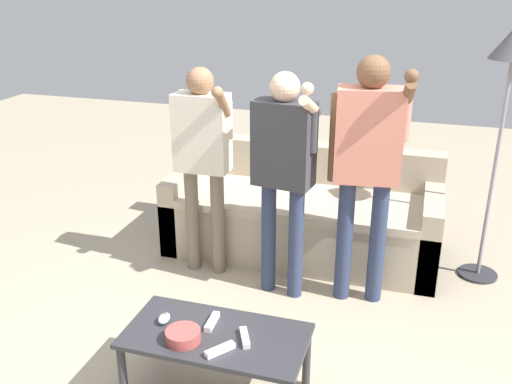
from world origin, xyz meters
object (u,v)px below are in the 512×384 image
(coffee_table, at_px, (216,342))
(player_center, at_px, (283,161))
(floor_lamp, at_px, (511,66))
(game_remote_wand_spare, at_px, (245,338))
(game_remote_nunchuk, at_px, (164,318))
(game_remote_wand_near, at_px, (212,322))
(snack_bowl, at_px, (183,336))
(game_remote_wand_far, at_px, (220,350))
(couch, at_px, (303,215))
(player_left, at_px, (202,148))
(player_right, at_px, (367,154))

(coffee_table, xyz_separation_m, player_center, (0.06, 1.12, 0.63))
(floor_lamp, xyz_separation_m, game_remote_wand_spare, (-1.24, -1.77, -1.13))
(game_remote_nunchuk, relative_size, game_remote_wand_near, 0.56)
(game_remote_nunchuk, bearing_deg, game_remote_wand_near, 13.14)
(game_remote_nunchuk, height_order, player_center, player_center)
(snack_bowl, relative_size, game_remote_wand_near, 1.12)
(game_remote_wand_far, bearing_deg, game_remote_wand_spare, 56.26)
(game_remote_wand_near, distance_m, game_remote_wand_spare, 0.22)
(game_remote_nunchuk, xyz_separation_m, game_remote_wand_far, (0.37, -0.15, -0.01))
(game_remote_wand_far, height_order, game_remote_wand_spare, same)
(game_remote_wand_spare, bearing_deg, coffee_table, 177.64)
(coffee_table, bearing_deg, snack_bowl, -142.87)
(couch, bearing_deg, player_left, -138.27)
(floor_lamp, height_order, game_remote_wand_spare, floor_lamp)
(game_remote_wand_far, bearing_deg, floor_lamp, 55.01)
(player_right, xyz_separation_m, game_remote_wand_spare, (-0.42, -1.20, -0.63))
(player_left, height_order, game_remote_wand_near, player_left)
(player_right, height_order, game_remote_wand_spare, player_right)
(couch, height_order, floor_lamp, floor_lamp)
(game_remote_nunchuk, relative_size, player_left, 0.06)
(couch, bearing_deg, player_center, -89.89)
(game_remote_nunchuk, height_order, game_remote_wand_spare, game_remote_nunchuk)
(coffee_table, height_order, floor_lamp, floor_lamp)
(coffee_table, xyz_separation_m, game_remote_wand_far, (0.07, -0.13, 0.07))
(game_remote_wand_far, bearing_deg, game_remote_nunchuk, 157.87)
(floor_lamp, bearing_deg, game_remote_wand_near, -130.60)
(game_remote_wand_near, bearing_deg, game_remote_nunchuk, -166.86)
(floor_lamp, bearing_deg, game_remote_nunchuk, -134.14)
(coffee_table, distance_m, game_remote_wand_far, 0.17)
(game_remote_nunchuk, height_order, game_remote_wand_near, game_remote_nunchuk)
(player_left, distance_m, player_center, 0.64)
(player_center, bearing_deg, floor_lamp, 25.69)
(coffee_table, xyz_separation_m, player_left, (-0.56, 1.26, 0.61))
(game_remote_nunchuk, distance_m, floor_lamp, 2.68)
(snack_bowl, xyz_separation_m, floor_lamp, (1.53, 1.86, 1.11))
(game_remote_nunchuk, bearing_deg, floor_lamp, 45.86)
(player_right, relative_size, game_remote_wand_spare, 10.87)
(snack_bowl, bearing_deg, couch, 84.25)
(coffee_table, bearing_deg, game_remote_nunchuk, 177.04)
(couch, relative_size, game_remote_nunchuk, 23.65)
(couch, height_order, game_remote_wand_near, couch)
(game_remote_nunchuk, distance_m, game_remote_wand_spare, 0.45)
(snack_bowl, bearing_deg, game_remote_wand_spare, 18.07)
(coffee_table, distance_m, floor_lamp, 2.54)
(player_right, relative_size, game_remote_wand_far, 11.16)
(couch, bearing_deg, game_remote_nunchuk, -101.11)
(game_remote_wand_far, xyz_separation_m, game_remote_wand_spare, (0.09, 0.13, 0.00))
(player_left, bearing_deg, game_remote_nunchuk, -77.93)
(game_remote_wand_far, bearing_deg, player_left, 114.46)
(couch, height_order, player_right, player_right)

